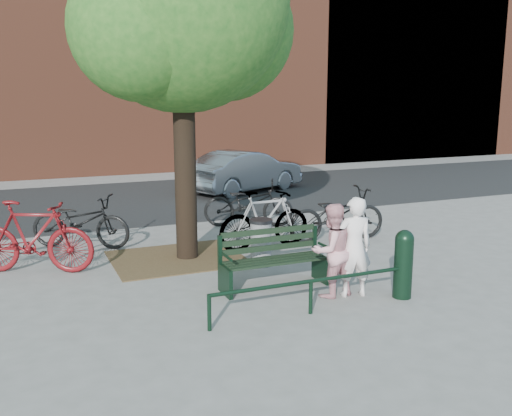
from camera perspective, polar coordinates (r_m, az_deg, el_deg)
name	(u,v)px	position (r m, az deg, el deg)	size (l,w,h in m)	color
ground	(275,288)	(9.23, 1.87, -7.95)	(90.00, 90.00, 0.00)	gray
dirt_pit	(177,258)	(10.87, -7.89, -4.99)	(2.40, 2.00, 0.02)	brown
road	(153,199)	(17.07, -10.27, 0.90)	(40.00, 7.00, 0.01)	black
townhouse_row	(108,11)	(24.41, -14.60, 18.54)	(45.00, 4.00, 14.00)	brown
park_bench	(273,258)	(9.15, 1.68, -4.97)	(1.74, 0.54, 0.97)	black
guard_railing	(311,286)	(8.08, 5.51, -7.81)	(3.06, 0.06, 0.51)	black
street_tree	(185,14)	(10.59, -7.16, 18.70)	(4.20, 3.80, 6.50)	black
person_left	(354,247)	(8.77, 9.77, -3.86)	(0.56, 0.37, 1.54)	white
person_right	(332,250)	(8.73, 7.56, -4.22)	(0.70, 0.55, 1.44)	pink
bollard	(403,262)	(8.91, 14.53, -5.21)	(0.28, 0.28, 1.06)	black
litter_bin	(261,242)	(10.24, 0.49, -3.45)	(0.42, 0.42, 0.85)	gray
bicycle_a	(80,222)	(11.93, -17.15, -1.32)	(0.71, 2.04, 1.07)	black
bicycle_b	(32,237)	(10.51, -21.45, -2.71)	(0.60, 2.12, 1.27)	#5B0D10
bicycle_c	(248,203)	(13.26, -0.77, 0.46)	(0.73, 2.08, 1.09)	black
bicycle_d	(265,220)	(11.31, 0.88, -1.19)	(0.56, 1.97, 1.18)	gray
bicycle_e	(337,214)	(12.08, 8.09, -0.64)	(0.75, 2.14, 1.13)	black
parked_car	(245,171)	(17.98, -1.09, 3.70)	(1.39, 4.00, 1.32)	gray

